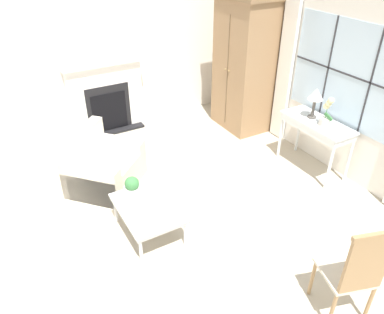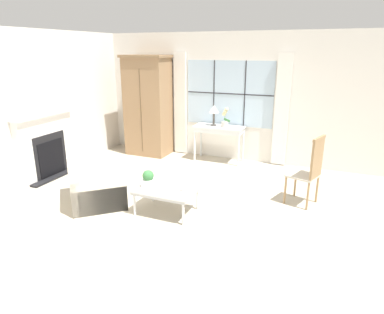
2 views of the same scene
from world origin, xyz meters
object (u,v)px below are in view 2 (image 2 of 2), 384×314
object	(u,v)px
table_lamp	(214,110)
console_table	(219,130)
armoire	(148,106)
armchair_upholstered	(95,187)
potted_plant_small	(148,179)
coffee_table	(166,190)
potted_orchid	(225,119)
fireplace	(46,142)
side_chair_wooden	(310,168)
pillar_candle	(184,188)

from	to	relation	value
table_lamp	console_table	bearing A→B (deg)	-4.38
armoire	table_lamp	size ratio (longest dim) A/B	5.08
table_lamp	armchair_upholstered	size ratio (longest dim) A/B	0.35
armchair_upholstered	potted_plant_small	bearing A→B (deg)	4.00
coffee_table	potted_orchid	bearing A→B (deg)	89.05
potted_plant_small	console_table	bearing A→B (deg)	86.38
fireplace	table_lamp	size ratio (longest dim) A/B	4.46
side_chair_wooden	table_lamp	bearing A→B (deg)	143.55
fireplace	table_lamp	world-z (taller)	fireplace
console_table	potted_orchid	distance (m)	0.30
potted_orchid	console_table	bearing A→B (deg)	171.23
table_lamp	armchair_upholstered	distance (m)	3.21
fireplace	armchair_upholstered	world-z (taller)	fireplace
armchair_upholstered	side_chair_wooden	size ratio (longest dim) A/B	1.11
table_lamp	side_chair_wooden	distance (m)	2.79
coffee_table	console_table	bearing A→B (deg)	91.87
armoire	coffee_table	xyz separation A→B (m)	(1.83, -2.68, -0.80)
table_lamp	potted_plant_small	bearing A→B (deg)	-90.90
armoire	potted_plant_small	xyz separation A→B (m)	(1.57, -2.75, -0.62)
potted_orchid	armchair_upholstered	size ratio (longest dim) A/B	0.34
table_lamp	side_chair_wooden	xyz separation A→B (m)	(2.21, -1.63, -0.51)
potted_orchid	coffee_table	bearing A→B (deg)	-90.95
console_table	pillar_candle	distance (m)	2.81
table_lamp	fireplace	bearing A→B (deg)	-139.36
armoire	table_lamp	world-z (taller)	armoire
armoire	table_lamp	bearing A→B (deg)	3.37
table_lamp	potted_orchid	distance (m)	0.32
console_table	potted_plant_small	bearing A→B (deg)	-93.62
console_table	side_chair_wooden	size ratio (longest dim) A/B	0.95
potted_orchid	armoire	bearing A→B (deg)	-178.06
potted_orchid	side_chair_wooden	bearing A→B (deg)	-39.54
console_table	potted_plant_small	xyz separation A→B (m)	(-0.18, -2.84, -0.17)
table_lamp	side_chair_wooden	world-z (taller)	table_lamp
armchair_upholstered	potted_plant_small	world-z (taller)	armchair_upholstered
armchair_upholstered	armoire	bearing A→B (deg)	101.73
console_table	potted_plant_small	world-z (taller)	console_table
potted_plant_small	armchair_upholstered	bearing A→B (deg)	-176.00
potted_orchid	potted_plant_small	distance (m)	2.86
console_table	coffee_table	xyz separation A→B (m)	(0.09, -2.76, -0.35)
potted_plant_small	pillar_candle	distance (m)	0.59
potted_orchid	pillar_candle	distance (m)	2.81
fireplace	coffee_table	distance (m)	2.94
table_lamp	potted_orchid	bearing A→B (deg)	-6.59
potted_plant_small	armoire	bearing A→B (deg)	119.65
side_chair_wooden	potted_plant_small	bearing A→B (deg)	-151.67
armchair_upholstered	pillar_candle	bearing A→B (deg)	4.97
pillar_candle	side_chair_wooden	bearing A→B (deg)	34.41
potted_orchid	armchair_upholstered	world-z (taller)	potted_orchid
potted_orchid	fireplace	bearing A→B (deg)	-142.46
table_lamp	pillar_candle	distance (m)	2.91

